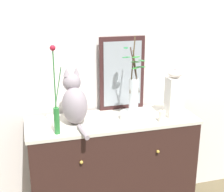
# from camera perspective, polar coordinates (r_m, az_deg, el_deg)

# --- Properties ---
(wall_back) EXTENTS (4.40, 0.08, 2.60)m
(wall_back) POSITION_cam_1_polar(r_m,az_deg,el_deg) (2.53, -1.85, 7.08)
(wall_back) COLOR silver
(wall_back) RESTS_ON ground_plane
(sideboard) EXTENTS (1.27, 0.46, 0.89)m
(sideboard) POSITION_cam_1_polar(r_m,az_deg,el_deg) (2.57, 0.00, -13.32)
(sideboard) COLOR black
(sideboard) RESTS_ON ground_plane
(mirror_leaning) EXTENTS (0.36, 0.03, 0.58)m
(mirror_leaning) POSITION_cam_1_polar(r_m,az_deg,el_deg) (2.50, 1.81, 4.04)
(mirror_leaning) COLOR #341B1B
(mirror_leaning) RESTS_ON sideboard
(cat_sitting) EXTENTS (0.20, 0.43, 0.40)m
(cat_sitting) POSITION_cam_1_polar(r_m,az_deg,el_deg) (2.27, -6.80, -0.93)
(cat_sitting) COLOR gray
(cat_sitting) RESTS_ON sideboard
(vase_slim_green) EXTENTS (0.07, 0.04, 0.59)m
(vase_slim_green) POSITION_cam_1_polar(r_m,az_deg,el_deg) (2.10, -10.00, -2.13)
(vase_slim_green) COLOR #276F30
(vase_slim_green) RESTS_ON sideboard
(bowl_porcelain) EXTENTS (0.20, 0.20, 0.05)m
(bowl_porcelain) POSITION_cam_1_polar(r_m,az_deg,el_deg) (2.38, 3.84, -3.52)
(bowl_porcelain) COLOR white
(bowl_porcelain) RESTS_ON sideboard
(vase_glass_clear) EXTENTS (0.16, 0.21, 0.56)m
(vase_glass_clear) POSITION_cam_1_polar(r_m,az_deg,el_deg) (2.31, 3.93, 0.72)
(vase_glass_clear) COLOR silver
(vase_glass_clear) RESTS_ON bowl_porcelain
(jar_lidded_porcelain) EXTENTS (0.11, 0.11, 0.38)m
(jar_lidded_porcelain) POSITION_cam_1_polar(r_m,az_deg,el_deg) (2.42, 11.06, 0.41)
(jar_lidded_porcelain) COLOR silver
(jar_lidded_porcelain) RESTS_ON sideboard
(candle_pillar) EXTENTS (0.05, 0.05, 0.09)m
(candle_pillar) POSITION_cam_1_polar(r_m,az_deg,el_deg) (2.34, 8.95, -3.59)
(candle_pillar) COLOR beige
(candle_pillar) RESTS_ON sideboard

